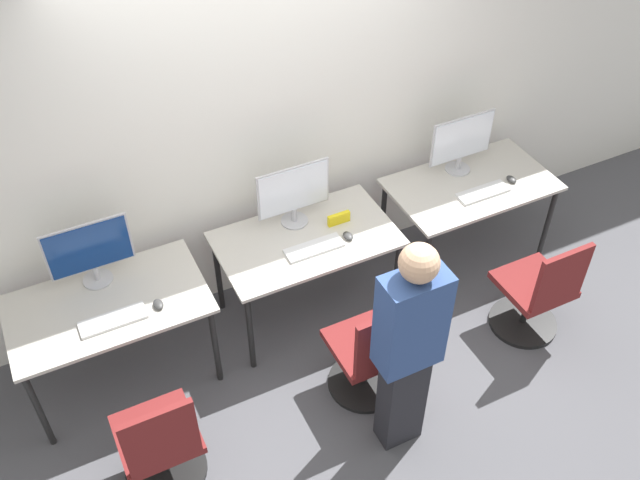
% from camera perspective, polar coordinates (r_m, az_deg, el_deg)
% --- Properties ---
extents(ground_plane, '(20.00, 20.00, 0.00)m').
position_cam_1_polar(ground_plane, '(5.02, 0.71, -8.21)').
color(ground_plane, '#4C4C51').
extents(wall_back, '(12.00, 0.05, 2.80)m').
position_cam_1_polar(wall_back, '(4.66, -3.79, 10.08)').
color(wall_back, silver).
rests_on(wall_back, ground_plane).
extents(desk_left, '(1.19, 0.70, 0.71)m').
position_cam_1_polar(desk_left, '(4.55, -16.51, -5.49)').
color(desk_left, '#BCB7AD').
rests_on(desk_left, ground_plane).
extents(monitor_left, '(0.51, 0.19, 0.45)m').
position_cam_1_polar(monitor_left, '(4.49, -17.96, -0.85)').
color(monitor_left, '#B2B2B7').
rests_on(monitor_left, desk_left).
extents(keyboard_left, '(0.39, 0.13, 0.02)m').
position_cam_1_polar(keyboard_left, '(4.38, -16.23, -6.16)').
color(keyboard_left, silver).
rests_on(keyboard_left, desk_left).
extents(mouse_left, '(0.06, 0.09, 0.03)m').
position_cam_1_polar(mouse_left, '(4.39, -12.81, -5.05)').
color(mouse_left, '#333333').
rests_on(mouse_left, desk_left).
extents(office_chair_left, '(0.48, 0.48, 0.87)m').
position_cam_1_polar(office_chair_left, '(4.23, -12.60, -15.86)').
color(office_chair_left, black).
rests_on(office_chair_left, ground_plane).
extents(desk_center, '(1.19, 0.70, 0.71)m').
position_cam_1_polar(desk_center, '(4.78, -1.11, -0.46)').
color(desk_center, '#BCB7AD').
rests_on(desk_center, ground_plane).
extents(monitor_center, '(0.51, 0.19, 0.45)m').
position_cam_1_polar(monitor_center, '(4.70, -2.13, 3.78)').
color(monitor_center, '#B2B2B7').
rests_on(monitor_center, desk_center).
extents(keyboard_center, '(0.39, 0.13, 0.02)m').
position_cam_1_polar(keyboard_center, '(4.64, -0.47, -0.63)').
color(keyboard_center, silver).
rests_on(keyboard_center, desk_center).
extents(mouse_center, '(0.06, 0.09, 0.03)m').
position_cam_1_polar(mouse_center, '(4.72, 2.25, 0.33)').
color(mouse_center, '#333333').
rests_on(mouse_center, desk_center).
extents(office_chair_center, '(0.48, 0.48, 0.87)m').
position_cam_1_polar(office_chair_center, '(4.52, 4.06, -9.25)').
color(office_chair_center, black).
rests_on(office_chair_center, ground_plane).
extents(person_center, '(0.36, 0.21, 1.58)m').
position_cam_1_polar(person_center, '(3.93, 7.09, -8.33)').
color(person_center, '#232328').
rests_on(person_center, ground_plane).
extents(desk_right, '(1.19, 0.70, 0.71)m').
position_cam_1_polar(desk_right, '(5.34, 11.93, 3.85)').
color(desk_right, '#BCB7AD').
rests_on(desk_right, ground_plane).
extents(monitor_right, '(0.51, 0.19, 0.45)m').
position_cam_1_polar(monitor_right, '(5.27, 11.26, 7.72)').
color(monitor_right, '#B2B2B7').
rests_on(monitor_right, desk_right).
extents(keyboard_right, '(0.39, 0.13, 0.02)m').
position_cam_1_polar(keyboard_right, '(5.21, 12.91, 3.73)').
color(keyboard_right, silver).
rests_on(keyboard_right, desk_right).
extents(mouse_right, '(0.06, 0.09, 0.03)m').
position_cam_1_polar(mouse_right, '(5.37, 15.07, 4.72)').
color(mouse_right, '#333333').
rests_on(mouse_right, desk_right).
extents(office_chair_right, '(0.48, 0.48, 0.87)m').
position_cam_1_polar(office_chair_right, '(5.07, 16.96, -4.23)').
color(office_chair_right, black).
rests_on(office_chair_right, ground_plane).
extents(placard_center, '(0.16, 0.03, 0.08)m').
position_cam_1_polar(placard_center, '(4.81, 1.51, 1.72)').
color(placard_center, yellow).
rests_on(placard_center, desk_center).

